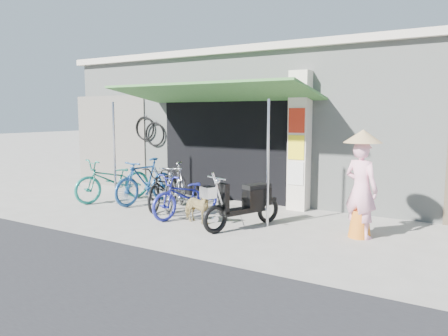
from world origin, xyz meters
The scene contains 13 objects.
ground centered at (0.00, 0.00, 0.00)m, with size 80.00×80.00×0.00m, color gray.
bicycle_shop centered at (0.00, 5.09, 1.83)m, with size 12.30×5.30×3.66m.
shop_pillar centered at (0.85, 2.45, 1.50)m, with size 0.42×0.44×3.00m.
awning centered at (-0.90, 1.63, 2.51)m, with size 4.60×1.88×2.72m.
neighbour_left centered at (-5.00, 2.59, 1.30)m, with size 2.60×0.06×2.60m, color #6B665B.
bike_teal centered at (-3.32, 1.00, 0.51)m, with size 0.68×1.95×1.02m, color #1C816E.
bike_blue centered at (-2.45, 1.16, 0.53)m, with size 0.50×1.76×1.06m, color #1E4D8C.
bike_black centered at (-1.75, 1.00, 0.47)m, with size 0.63×1.80×0.95m, color black.
bike_silver centered at (-1.44, 1.01, 0.51)m, with size 0.48×1.71×1.03m, color #A6A6AA.
bike_navy centered at (-0.83, 0.58, 0.45)m, with size 0.60×1.72×0.90m, color #2328A0.
street_dog centered at (-0.36, 0.24, 0.31)m, with size 0.33×0.72×0.61m, color tan.
moped centered at (0.59, 0.43, 0.45)m, with size 0.83×1.69×1.00m.
nun centered at (2.56, 0.89, 0.90)m, with size 0.70×0.64×1.83m.
Camera 1 is at (4.35, -6.49, 2.09)m, focal length 35.00 mm.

